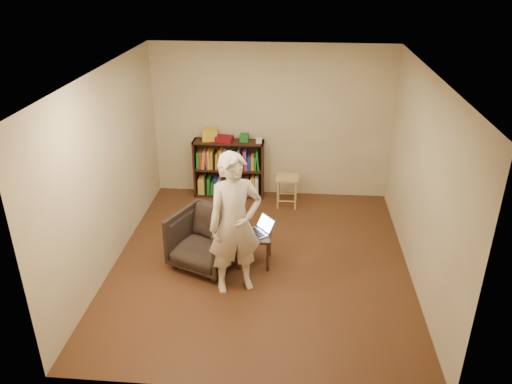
# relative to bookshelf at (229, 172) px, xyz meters

# --- Properties ---
(floor) EXTENTS (4.50, 4.50, 0.00)m
(floor) POSITION_rel_bookshelf_xyz_m (0.71, -2.09, -0.44)
(floor) COLOR #4F3119
(floor) RESTS_ON ground
(ceiling) EXTENTS (4.50, 4.50, 0.00)m
(ceiling) POSITION_rel_bookshelf_xyz_m (0.71, -2.09, 2.16)
(ceiling) COLOR silver
(ceiling) RESTS_ON wall_back
(wall_back) EXTENTS (4.00, 0.00, 4.00)m
(wall_back) POSITION_rel_bookshelf_xyz_m (0.71, 0.16, 0.86)
(wall_back) COLOR beige
(wall_back) RESTS_ON floor
(wall_left) EXTENTS (0.00, 4.50, 4.50)m
(wall_left) POSITION_rel_bookshelf_xyz_m (-1.29, -2.09, 0.86)
(wall_left) COLOR beige
(wall_left) RESTS_ON floor
(wall_right) EXTENTS (0.00, 4.50, 4.50)m
(wall_right) POSITION_rel_bookshelf_xyz_m (2.71, -2.09, 0.86)
(wall_right) COLOR beige
(wall_right) RESTS_ON floor
(bookshelf) EXTENTS (1.20, 0.30, 1.00)m
(bookshelf) POSITION_rel_bookshelf_xyz_m (0.00, 0.00, 0.00)
(bookshelf) COLOR black
(bookshelf) RESTS_ON floor
(box_yellow) EXTENTS (0.28, 0.23, 0.20)m
(box_yellow) POSITION_rel_bookshelf_xyz_m (-0.32, 0.00, 0.66)
(box_yellow) COLOR gold
(box_yellow) RESTS_ON bookshelf
(red_cloth) EXTENTS (0.30, 0.24, 0.09)m
(red_cloth) POSITION_rel_bookshelf_xyz_m (-0.06, -0.03, 0.61)
(red_cloth) COLOR maroon
(red_cloth) RESTS_ON bookshelf
(box_green) EXTENTS (0.14, 0.14, 0.14)m
(box_green) POSITION_rel_bookshelf_xyz_m (0.27, -0.01, 0.63)
(box_green) COLOR #1D6D24
(box_green) RESTS_ON bookshelf
(box_white) EXTENTS (0.11, 0.11, 0.08)m
(box_white) POSITION_rel_bookshelf_xyz_m (0.52, -0.04, 0.60)
(box_white) COLOR silver
(box_white) RESTS_ON bookshelf
(stool) EXTENTS (0.37, 0.37, 0.53)m
(stool) POSITION_rel_bookshelf_xyz_m (1.02, -0.34, -0.01)
(stool) COLOR tan
(stool) RESTS_ON floor
(armchair) EXTENTS (1.08, 1.09, 0.76)m
(armchair) POSITION_rel_bookshelf_xyz_m (-0.02, -2.19, -0.06)
(armchair) COLOR #2D231E
(armchair) RESTS_ON floor
(side_table) EXTENTS (0.45, 0.45, 0.46)m
(side_table) POSITION_rel_bookshelf_xyz_m (0.63, -2.10, -0.06)
(side_table) COLOR #321F10
(side_table) RESTS_ON floor
(laptop) EXTENTS (0.44, 0.44, 0.20)m
(laptop) POSITION_rel_bookshelf_xyz_m (0.70, -2.07, 0.07)
(laptop) COLOR #AEAEB3
(laptop) RESTS_ON side_table
(person) EXTENTS (0.78, 0.65, 1.82)m
(person) POSITION_rel_bookshelf_xyz_m (0.44, -2.68, 0.47)
(person) COLOR beige
(person) RESTS_ON floor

